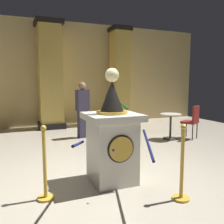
% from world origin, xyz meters
% --- Properties ---
extents(ground_plane, '(12.97, 12.97, 0.00)m').
position_xyz_m(ground_plane, '(0.00, 0.00, 0.00)').
color(ground_plane, '#B2A893').
extents(back_wall, '(12.97, 0.16, 3.86)m').
position_xyz_m(back_wall, '(0.00, 5.51, 1.93)').
color(back_wall, tan).
rests_on(back_wall, ground_plane).
extents(pedestal_clock, '(0.84, 0.84, 1.84)m').
position_xyz_m(pedestal_clock, '(0.20, -0.24, 0.70)').
color(pedestal_clock, beige).
rests_on(pedestal_clock, ground_plane).
extents(stanchion_near, '(0.24, 0.24, 1.05)m').
position_xyz_m(stanchion_near, '(-0.89, -0.45, 0.37)').
color(stanchion_near, gold).
rests_on(stanchion_near, ground_plane).
extents(stanchion_far, '(0.24, 0.24, 1.06)m').
position_xyz_m(stanchion_far, '(0.85, -1.18, 0.37)').
color(stanchion_far, gold).
rests_on(stanchion_far, ground_plane).
extents(velvet_rope, '(1.27, 1.25, 0.22)m').
position_xyz_m(velvet_rope, '(-0.02, -0.81, 0.79)').
color(velvet_rope, '#141947').
extents(column_right, '(0.75, 0.75, 3.70)m').
position_xyz_m(column_right, '(2.67, 4.92, 1.84)').
color(column_right, black).
rests_on(column_right, ground_plane).
extents(column_centre_rear, '(0.92, 0.92, 3.70)m').
position_xyz_m(column_centre_rear, '(0.00, 4.92, 1.84)').
color(column_centre_rear, black).
rests_on(column_centre_rear, ground_plane).
extents(potted_palm_right, '(0.78, 0.76, 1.06)m').
position_xyz_m(potted_palm_right, '(1.79, 3.11, 0.36)').
color(potted_palm_right, black).
rests_on(potted_palm_right, ground_plane).
extents(bystander_guest, '(0.40, 0.29, 1.62)m').
position_xyz_m(bystander_guest, '(0.63, 3.02, 0.86)').
color(bystander_guest, '#383347').
rests_on(bystander_guest, ground_plane).
extents(cafe_table, '(0.59, 0.59, 0.73)m').
position_xyz_m(cafe_table, '(2.87, 1.85, 0.47)').
color(cafe_table, '#332D28').
rests_on(cafe_table, ground_plane).
extents(cafe_chair_red, '(0.54, 0.54, 0.96)m').
position_xyz_m(cafe_chair_red, '(3.46, 1.64, 0.57)').
color(cafe_chair_red, black).
rests_on(cafe_chair_red, ground_plane).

